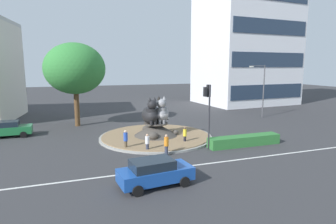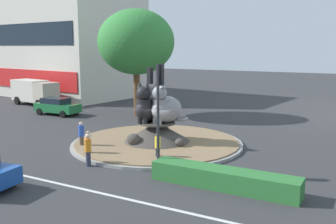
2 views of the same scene
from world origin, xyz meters
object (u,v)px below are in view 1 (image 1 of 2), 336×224
Objects in this scene: office_tower at (246,31)px; pedestrian_yellow_shirt at (185,135)px; broadleaf_tree_behind_island at (75,69)px; pedestrian_white_shirt at (147,143)px; traffic_light_mast at (208,103)px; pedestrian_orange_shirt at (166,145)px; cat_statue_black at (150,114)px; cat_statue_grey at (161,113)px; streetlight_arm at (262,87)px; sedan_on_far_lane at (7,129)px; pedestrian_blue_shirt at (126,140)px; hatchback_near_shophouse at (155,172)px.

office_tower reaches higher than pedestrian_yellow_shirt.
broadleaf_tree_behind_island reaches higher than pedestrian_white_shirt.
traffic_light_mast reaches higher than pedestrian_orange_shirt.
traffic_light_mast reaches higher than cat_statue_black.
cat_statue_grey is 0.37× the size of streetlight_arm.
broadleaf_tree_behind_island is at bearing -163.12° from office_tower.
sedan_on_far_lane is (-15.98, 8.34, 0.00)m from pedestrian_yellow_shirt.
cat_statue_grey is 1.70× the size of pedestrian_yellow_shirt.
office_tower is at bearing -97.59° from pedestrian_white_shirt.
office_tower is 34.34m from broadleaf_tree_behind_island.
office_tower reaches higher than broadleaf_tree_behind_island.
cat_statue_grey is 0.61× the size of sedan_on_far_lane.
pedestrian_white_shirt is 0.90× the size of pedestrian_blue_shirt.
pedestrian_yellow_shirt is (9.09, -11.64, -5.98)m from broadleaf_tree_behind_island.
traffic_light_mast is at bearing -149.70° from pedestrian_white_shirt.
office_tower is 3.77× the size of streetlight_arm.
pedestrian_blue_shirt is (-1.59, 1.19, 0.10)m from pedestrian_white_shirt.
hatchback_near_shophouse is (-2.55, -5.21, -0.07)m from pedestrian_orange_shirt.
broadleaf_tree_behind_island reaches higher than pedestrian_blue_shirt.
office_tower reaches higher than cat_statue_black.
pedestrian_blue_shirt is at bearing -167.21° from pedestrian_orange_shirt.
broadleaf_tree_behind_island is 1.36× the size of streetlight_arm.
pedestrian_blue_shirt reaches higher than sedan_on_far_lane.
streetlight_arm is at bearing 0.39° from sedan_on_far_lane.
cat_statue_grey is at bearing 64.23° from hatchback_near_shophouse.
pedestrian_white_shirt is at bearing -140.52° from office_tower.
pedestrian_orange_shirt is 1.12× the size of pedestrian_white_shirt.
cat_statue_black is at bearing -96.59° from pedestrian_yellow_shirt.
pedestrian_blue_shirt is at bearing -73.20° from broadleaf_tree_behind_island.
office_tower is at bearing 43.09° from hatchback_near_shophouse.
broadleaf_tree_behind_island is 6.28× the size of pedestrian_white_shirt.
pedestrian_yellow_shirt is (1.25, -3.12, -1.68)m from cat_statue_grey.
pedestrian_orange_shirt is (6.33, -14.38, -5.90)m from broadleaf_tree_behind_island.
hatchback_near_shophouse is at bearing -135.19° from office_tower.
sedan_on_far_lane is at bearing 60.08° from traffic_light_mast.
pedestrian_orange_shirt is (-1.51, -5.86, -1.60)m from cat_statue_grey.
office_tower is 15.64× the size of pedestrian_orange_shirt.
sedan_on_far_lane is (-14.73, 5.21, -1.68)m from cat_statue_grey.
streetlight_arm is at bearing -112.88° from pedestrian_white_shirt.
streetlight_arm reaches higher than sedan_on_far_lane.
traffic_light_mast is 6.16m from pedestrian_white_shirt.
broadleaf_tree_behind_island is at bearing -149.61° from cat_statue_black.
broadleaf_tree_behind_island is at bearing 24.87° from sedan_on_far_lane.
pedestrian_orange_shirt is (-0.29, -5.61, -1.59)m from cat_statue_black.
traffic_light_mast is 3.57× the size of pedestrian_white_shirt.
pedestrian_blue_shirt is at bearing -39.72° from sedan_on_far_lane.
streetlight_arm reaches higher than pedestrian_white_shirt.
broadleaf_tree_behind_island reaches higher than traffic_light_mast.
hatchback_near_shophouse is (-1.36, -6.65, 0.03)m from pedestrian_white_shirt.
sedan_on_far_lane is at bearing 0.37° from pedestrian_white_shirt.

